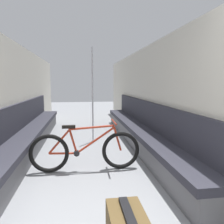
% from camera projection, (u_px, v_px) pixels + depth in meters
% --- Properties ---
extents(wall_left, '(0.10, 10.54, 2.20)m').
position_uv_depth(wall_left, '(14.00, 97.00, 4.40)').
color(wall_left, beige).
rests_on(wall_left, ground).
extents(wall_right, '(0.10, 10.54, 2.20)m').
position_uv_depth(wall_right, '(151.00, 96.00, 4.81)').
color(wall_right, beige).
rests_on(wall_right, ground).
extents(bench_seat_row_left, '(0.48, 5.80, 0.97)m').
position_uv_depth(bench_seat_row_left, '(29.00, 135.00, 4.52)').
color(bench_seat_row_left, '#5B5B60').
rests_on(bench_seat_row_left, ground).
extents(bench_seat_row_right, '(0.48, 5.80, 0.97)m').
position_uv_depth(bench_seat_row_right, '(140.00, 131.00, 4.85)').
color(bench_seat_row_right, '#5B5B60').
rests_on(bench_seat_row_right, ground).
extents(bicycle, '(1.73, 0.46, 0.78)m').
position_uv_depth(bicycle, '(86.00, 151.00, 3.42)').
color(bicycle, black).
rests_on(bicycle, ground).
extents(grab_pole_near, '(0.08, 0.08, 2.18)m').
position_uv_depth(grab_pole_near, '(93.00, 97.00, 5.04)').
color(grab_pole_near, gray).
rests_on(grab_pole_near, ground).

